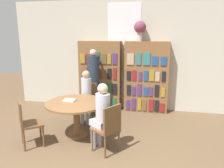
% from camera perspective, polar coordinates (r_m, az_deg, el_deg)
% --- Properties ---
extents(wall_back, '(6.40, 0.07, 3.00)m').
position_cam_1_polar(wall_back, '(6.13, 3.15, 7.45)').
color(wall_back, beige).
rests_on(wall_back, ground_plane).
extents(bookshelf_left, '(1.16, 0.34, 1.91)m').
position_cam_1_polar(bookshelf_left, '(6.15, -3.11, 2.23)').
color(bookshelf_left, brown).
rests_on(bookshelf_left, ground_plane).
extents(bookshelf_right, '(1.16, 0.34, 1.91)m').
position_cam_1_polar(bookshelf_right, '(5.95, 8.92, 1.73)').
color(bookshelf_right, brown).
rests_on(bookshelf_right, ground_plane).
extents(flower_vase, '(0.31, 0.31, 0.51)m').
position_cam_1_polar(flower_vase, '(5.86, 7.33, 14.26)').
color(flower_vase, '#B7AD9E').
rests_on(flower_vase, bookshelf_right).
extents(reading_table, '(1.23, 1.23, 0.74)m').
position_cam_1_polar(reading_table, '(4.55, -9.39, -6.14)').
color(reading_table, brown).
rests_on(reading_table, ground_plane).
extents(chair_near_camera, '(0.56, 0.56, 0.90)m').
position_cam_1_polar(chair_near_camera, '(4.42, -21.31, -9.01)').
color(chair_near_camera, brown).
rests_on(chair_near_camera, ground_plane).
extents(chair_left_side, '(0.42, 0.42, 0.90)m').
position_cam_1_polar(chair_left_side, '(5.45, -6.23, -4.04)').
color(chair_left_side, brown).
rests_on(chair_left_side, ground_plane).
extents(chair_far_side, '(0.55, 0.55, 0.90)m').
position_cam_1_polar(chair_far_side, '(3.90, -0.96, -11.01)').
color(chair_far_side, brown).
rests_on(chair_far_side, ground_plane).
extents(seated_reader_left, '(0.26, 0.37, 1.25)m').
position_cam_1_polar(seated_reader_left, '(5.22, -6.81, -2.53)').
color(seated_reader_left, '#B2B7C6').
rests_on(seated_reader_left, ground_plane).
extents(seated_reader_right, '(0.41, 0.39, 1.26)m').
position_cam_1_polar(seated_reader_right, '(3.95, -2.82, -7.47)').
color(seated_reader_right, '#B2B7C6').
rests_on(seated_reader_right, ground_plane).
extents(librarian_standing, '(0.31, 0.58, 1.72)m').
position_cam_1_polar(librarian_standing, '(5.67, -4.82, 2.39)').
color(librarian_standing, '#232D3D').
rests_on(librarian_standing, ground_plane).
extents(open_book_on_table, '(0.24, 0.18, 0.03)m').
position_cam_1_polar(open_book_on_table, '(4.62, -11.05, -4.17)').
color(open_book_on_table, silver).
rests_on(open_book_on_table, reading_table).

